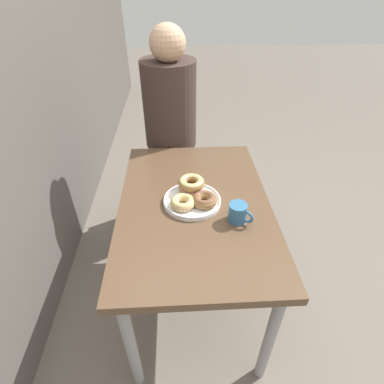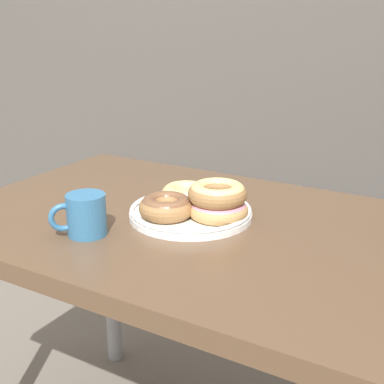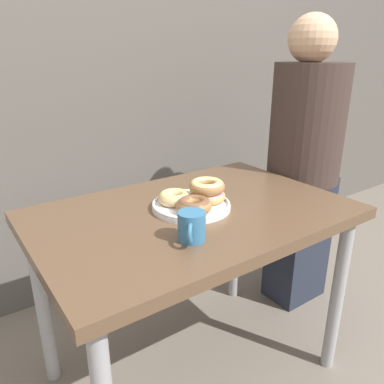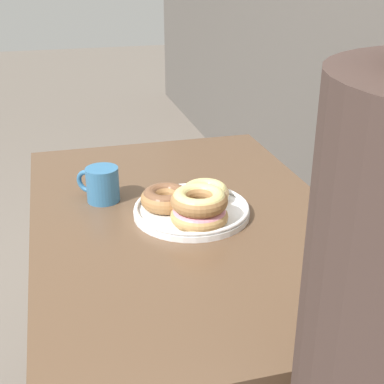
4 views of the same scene
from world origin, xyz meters
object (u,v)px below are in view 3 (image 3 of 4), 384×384
Objects in this scene: person_figure at (304,163)px; coffee_mug at (192,226)px; donut_plate at (195,198)px; dining_table at (193,232)px.

coffee_mug is at bearing -160.97° from person_figure.
donut_plate is at bearing -171.51° from person_figure.
coffee_mug is at bearing -128.08° from donut_plate.
person_figure is (0.72, 0.11, 0.11)m from dining_table.
person_figure is (0.86, 0.30, -0.02)m from coffee_mug.
donut_plate is 0.24m from coffee_mug.
person_figure is at bearing 8.49° from donut_plate.
donut_plate is 2.82× the size of coffee_mug.
donut_plate reaches higher than dining_table.
coffee_mug reaches higher than dining_table.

